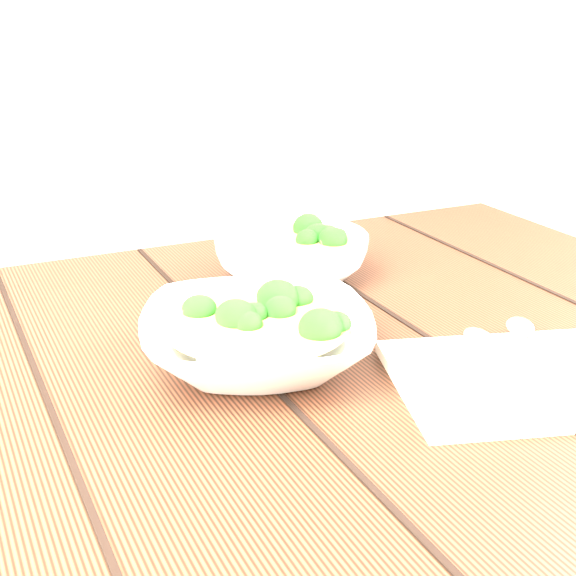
# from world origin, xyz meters

# --- Properties ---
(table) EXTENTS (1.20, 0.80, 0.75)m
(table) POSITION_xyz_m (0.00, 0.00, 0.63)
(table) COLOR #381B10
(table) RESTS_ON ground
(soup_bowl_front) EXTENTS (0.29, 0.29, 0.07)m
(soup_bowl_front) POSITION_xyz_m (-0.01, -0.03, 0.78)
(soup_bowl_front) COLOR silver
(soup_bowl_front) RESTS_ON table
(soup_bowl_back) EXTENTS (0.26, 0.26, 0.07)m
(soup_bowl_back) POSITION_xyz_m (0.12, 0.18, 0.78)
(soup_bowl_back) COLOR silver
(soup_bowl_back) RESTS_ON table
(trivet) EXTENTS (0.13, 0.13, 0.03)m
(trivet) POSITION_xyz_m (0.10, 0.07, 0.76)
(trivet) COLOR black
(trivet) RESTS_ON table
(napkin) EXTENTS (0.27, 0.25, 0.01)m
(napkin) POSITION_xyz_m (0.19, -0.17, 0.76)
(napkin) COLOR #BDB59D
(napkin) RESTS_ON table
(spoon_left) EXTENTS (0.09, 0.18, 0.01)m
(spoon_left) POSITION_xyz_m (0.19, -0.13, 0.77)
(spoon_left) COLOR #A6A092
(spoon_left) RESTS_ON napkin
(spoon_right) EXTENTS (0.12, 0.16, 0.01)m
(spoon_right) POSITION_xyz_m (0.24, -0.12, 0.77)
(spoon_right) COLOR #A6A092
(spoon_right) RESTS_ON napkin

